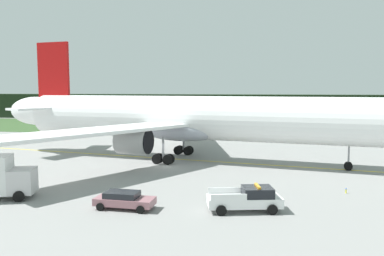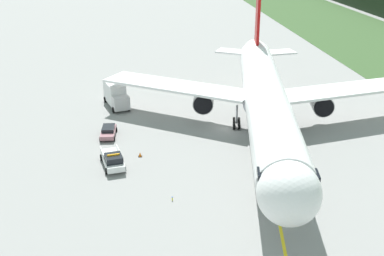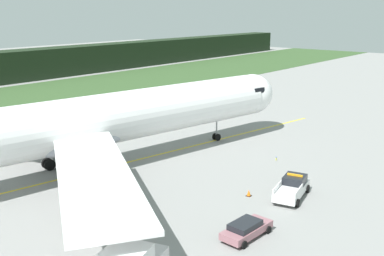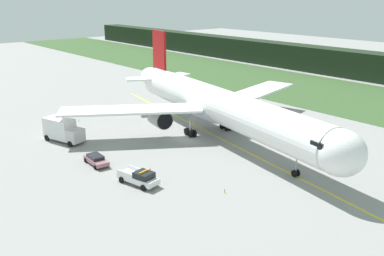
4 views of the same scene
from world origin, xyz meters
The scene contains 9 objects.
ground centered at (0.00, 0.00, 0.00)m, with size 320.00×320.00×0.00m, color gray.
grass_verge centered at (0.00, 46.18, 0.02)m, with size 320.00×32.51×0.04m, color #345029.
distant_tree_line centered at (0.00, 68.66, 3.61)m, with size 288.00×7.38×7.22m, color black.
taxiway_centerline_main centered at (3.40, 4.25, 0.00)m, with size 73.67×0.30×0.01m, color yellow.
airliner centered at (2.83, 4.35, 5.22)m, with size 56.01×46.17×15.42m.
ops_pickup_truck centered at (9.94, -15.26, 0.90)m, with size 5.74×3.21×1.94m.
staff_car centered at (0.75, -16.25, 0.70)m, with size 4.57×2.20×1.30m.
apron_cone centered at (7.58, -12.12, 0.29)m, with size 0.47×0.47×0.59m.
taxiway_edge_light_east centered at (18.27, -8.94, 0.24)m, with size 0.12×0.12×0.45m.
Camera 1 is at (10.55, -44.02, 9.07)m, focal length 36.89 mm.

